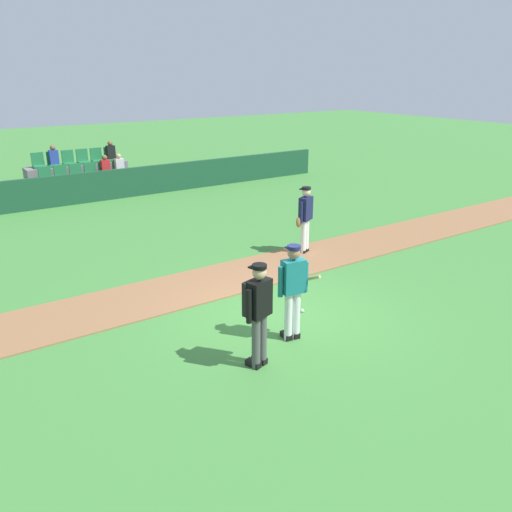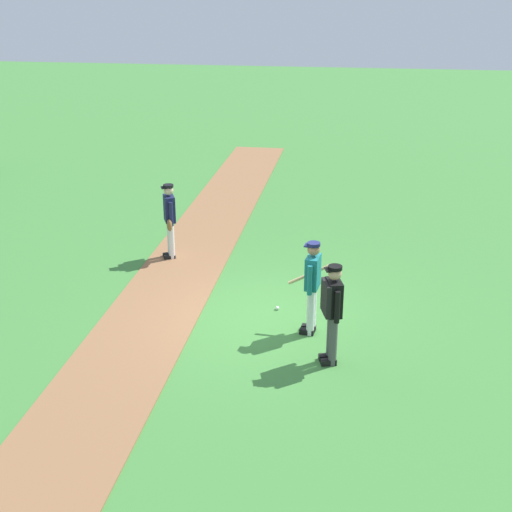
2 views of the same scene
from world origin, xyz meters
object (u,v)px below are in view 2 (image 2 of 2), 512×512
umpire_home_plate (332,309)px  baseball (277,308)px  batter_teal_jersey (312,284)px  runner_navy_jersey (170,219)px

umpire_home_plate → baseball: (1.83, 1.12, -0.96)m
umpire_home_plate → baseball: bearing=31.4°
batter_teal_jersey → runner_navy_jersey: (3.11, 3.46, -0.01)m
runner_navy_jersey → umpire_home_plate: bearing=-136.8°
runner_navy_jersey → baseball: size_ratio=23.78×
batter_teal_jersey → runner_navy_jersey: size_ratio=1.00×
umpire_home_plate → runner_navy_jersey: bearing=43.2°
batter_teal_jersey → umpire_home_plate: (-1.01, -0.40, 0.03)m
runner_navy_jersey → baseball: runner_navy_jersey is taller
runner_navy_jersey → batter_teal_jersey: bearing=-131.9°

